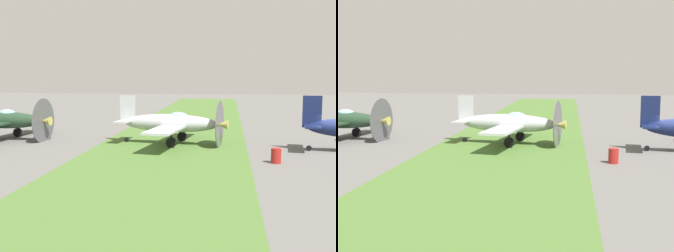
% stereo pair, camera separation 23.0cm
% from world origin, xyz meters
% --- Properties ---
extents(grass_verge, '(120.00, 11.00, 0.01)m').
position_xyz_m(grass_verge, '(0.00, -11.50, 0.00)').
color(grass_verge, '#476B2D').
rests_on(grass_verge, ground).
extents(airplane_wingman, '(10.71, 8.52, 3.79)m').
position_xyz_m(airplane_wingman, '(-2.42, -11.54, 1.59)').
color(airplane_wingman, '#B2B7BC').
rests_on(airplane_wingman, ground).
extents(airplane_trail, '(10.77, 8.53, 3.83)m').
position_xyz_m(airplane_trail, '(-2.81, -25.37, 1.60)').
color(airplane_trail, '#233D28').
rests_on(airplane_trail, ground).
extents(fuel_drum, '(0.60, 0.60, 0.90)m').
position_xyz_m(fuel_drum, '(3.91, -4.48, 0.45)').
color(fuel_drum, maroon).
rests_on(fuel_drum, ground).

